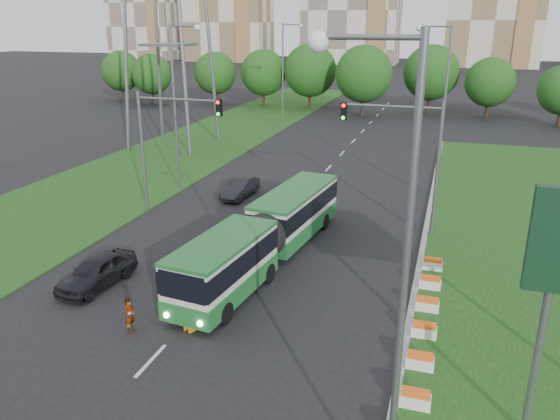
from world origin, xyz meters
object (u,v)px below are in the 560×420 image
(traffic_mast_left, at_px, (164,135))
(car_left_near, at_px, (97,271))
(articulated_bus, at_px, (265,234))
(pedestrian, at_px, (130,315))
(car_left_far, at_px, (240,188))
(traffic_mast_median, at_px, (410,147))
(shopping_trolley, at_px, (189,324))

(traffic_mast_left, xyz_separation_m, car_left_near, (1.76, -10.29, -4.59))
(articulated_bus, bearing_deg, car_left_near, -136.52)
(pedestrian, bearing_deg, car_left_far, 7.23)
(pedestrian, bearing_deg, traffic_mast_left, 22.04)
(traffic_mast_median, distance_m, car_left_far, 13.55)
(shopping_trolley, bearing_deg, car_left_far, 126.80)
(traffic_mast_left, xyz_separation_m, shopping_trolley, (7.82, -12.62, -5.03))
(traffic_mast_median, distance_m, articulated_bus, 9.80)
(articulated_bus, bearing_deg, shopping_trolley, -89.10)
(traffic_mast_median, xyz_separation_m, traffic_mast_left, (-15.16, -1.00, 0.00))
(traffic_mast_median, distance_m, car_left_near, 18.11)
(traffic_mast_median, xyz_separation_m, car_left_far, (-12.08, 3.99, -4.67))
(shopping_trolley, bearing_deg, articulated_bus, 105.98)
(car_left_near, relative_size, car_left_far, 1.07)
(articulated_bus, xyz_separation_m, car_left_far, (-5.49, 10.19, -0.89))
(traffic_mast_median, xyz_separation_m, shopping_trolley, (-7.34, -13.62, -5.03))
(car_left_near, bearing_deg, traffic_mast_left, 105.93)
(pedestrian, bearing_deg, articulated_bus, -20.46)
(car_left_near, bearing_deg, traffic_mast_median, 46.33)
(traffic_mast_median, distance_m, pedestrian, 17.93)
(traffic_mast_median, relative_size, car_left_near, 1.80)
(traffic_mast_left, relative_size, articulated_bus, 0.51)
(car_left_far, height_order, shopping_trolley, car_left_far)
(articulated_bus, relative_size, pedestrian, 10.15)
(articulated_bus, height_order, pedestrian, articulated_bus)
(traffic_mast_median, height_order, shopping_trolley, traffic_mast_median)
(traffic_mast_left, height_order, car_left_far, traffic_mast_left)
(traffic_mast_left, bearing_deg, shopping_trolley, -58.23)
(traffic_mast_left, relative_size, car_left_far, 1.93)
(traffic_mast_median, relative_size, traffic_mast_left, 1.00)
(pedestrian, bearing_deg, traffic_mast_median, -34.06)
(car_left_near, xyz_separation_m, shopping_trolley, (6.05, -2.33, -0.43))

